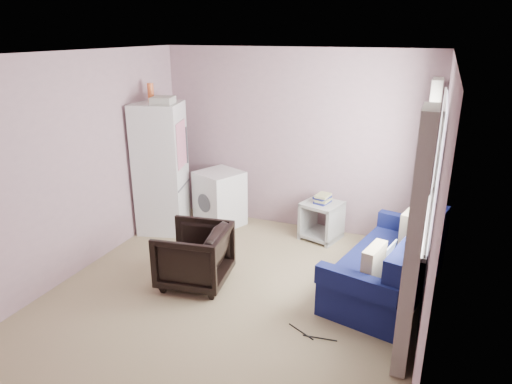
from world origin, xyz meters
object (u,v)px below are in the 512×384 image
(side_table, at_px, (322,218))
(sofa, at_px, (391,267))
(armchair, at_px, (194,253))
(fridge, at_px, (161,168))
(washing_machine, at_px, (220,197))

(side_table, height_order, sofa, sofa)
(side_table, bearing_deg, armchair, -121.53)
(fridge, height_order, sofa, fridge)
(washing_machine, xyz_separation_m, sofa, (2.52, -0.97, -0.13))
(fridge, xyz_separation_m, side_table, (2.16, 0.52, -0.61))
(washing_machine, xyz_separation_m, side_table, (1.49, 0.08, -0.12))
(fridge, relative_size, side_table, 3.19)
(fridge, relative_size, sofa, 1.06)
(washing_machine, bearing_deg, fridge, -123.01)
(armchair, xyz_separation_m, side_table, (1.03, 1.68, -0.07))
(armchair, xyz_separation_m, washing_machine, (-0.46, 1.59, 0.05))
(fridge, height_order, washing_machine, fridge)
(armchair, bearing_deg, side_table, 140.41)
(fridge, bearing_deg, side_table, -2.08)
(fridge, distance_m, washing_machine, 0.94)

